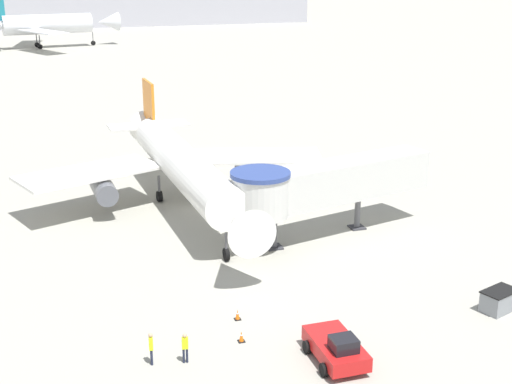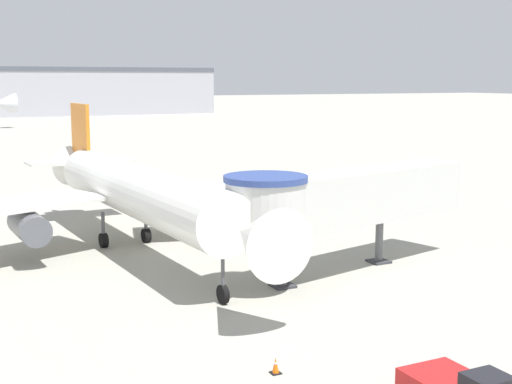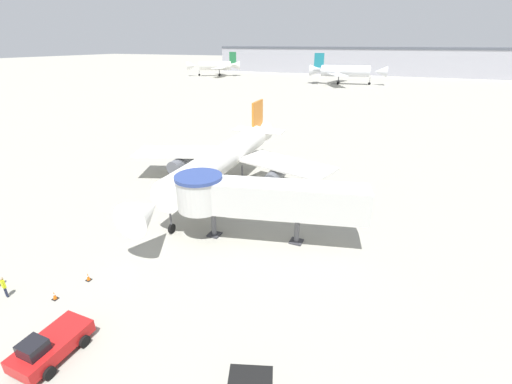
# 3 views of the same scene
# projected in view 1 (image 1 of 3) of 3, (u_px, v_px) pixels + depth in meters

# --- Properties ---
(ground_plane) EXTENTS (800.00, 800.00, 0.00)m
(ground_plane) POSITION_uv_depth(u_px,v_px,m) (190.00, 211.00, 57.30)
(ground_plane) COLOR #9E9B8E
(main_airplane) EXTENTS (26.10, 30.78, 8.58)m
(main_airplane) POSITION_uv_depth(u_px,v_px,m) (181.00, 164.00, 57.06)
(main_airplane) COLOR white
(main_airplane) RESTS_ON ground_plane
(jet_bridge) EXTENTS (16.23, 6.71, 5.75)m
(jet_bridge) POSITION_uv_depth(u_px,v_px,m) (319.00, 184.00, 50.60)
(jet_bridge) COLOR silver
(jet_bridge) RESTS_ON ground_plane
(pushback_tug_red) EXTENTS (2.45, 4.09, 1.79)m
(pushback_tug_red) POSITION_uv_depth(u_px,v_px,m) (337.00, 348.00, 35.61)
(pushback_tug_red) COLOR red
(pushback_tug_red) RESTS_ON ground_plane
(service_container_gray) EXTENTS (2.46, 1.96, 1.28)m
(service_container_gray) POSITION_uv_depth(u_px,v_px,m) (499.00, 300.00, 40.88)
(service_container_gray) COLOR gray
(service_container_gray) RESTS_ON ground_plane
(traffic_cone_starboard_wing) EXTENTS (0.46, 0.46, 0.76)m
(traffic_cone_starboard_wing) POSITION_uv_depth(u_px,v_px,m) (300.00, 194.00, 60.32)
(traffic_cone_starboard_wing) COLOR black
(traffic_cone_starboard_wing) RESTS_ON ground_plane
(traffic_cone_near_nose) EXTENTS (0.36, 0.36, 0.60)m
(traffic_cone_near_nose) POSITION_uv_depth(u_px,v_px,m) (237.00, 315.00, 39.96)
(traffic_cone_near_nose) COLOR black
(traffic_cone_near_nose) RESTS_ON ground_plane
(traffic_cone_apron_front) EXTENTS (0.36, 0.36, 0.61)m
(traffic_cone_apron_front) POSITION_uv_depth(u_px,v_px,m) (241.00, 337.00, 37.65)
(traffic_cone_apron_front) COLOR black
(traffic_cone_apron_front) RESTS_ON ground_plane
(ground_crew_marshaller) EXTENTS (0.23, 0.35, 1.74)m
(ground_crew_marshaller) POSITION_uv_depth(u_px,v_px,m) (151.00, 346.00, 35.34)
(ground_crew_marshaller) COLOR #1E2338
(ground_crew_marshaller) RESTS_ON ground_plane
(ground_crew_wing_walker) EXTENTS (0.34, 0.23, 1.63)m
(ground_crew_wing_walker) POSITION_uv_depth(u_px,v_px,m) (185.00, 346.00, 35.49)
(ground_crew_wing_walker) COLOR #1E2338
(ground_crew_wing_walker) RESTS_ON ground_plane
(background_jet_teal_tail) EXTENTS (31.33, 32.24, 12.09)m
(background_jet_teal_tail) POSITION_uv_depth(u_px,v_px,m) (45.00, 24.00, 161.48)
(background_jet_teal_tail) COLOR silver
(background_jet_teal_tail) RESTS_ON ground_plane
(terminal_building) EXTENTS (163.84, 19.17, 13.92)m
(terminal_building) POSITION_uv_depth(u_px,v_px,m) (39.00, 3.00, 211.77)
(terminal_building) COLOR #A8A8B2
(terminal_building) RESTS_ON ground_plane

